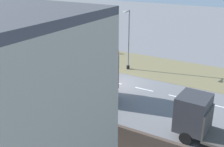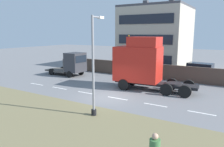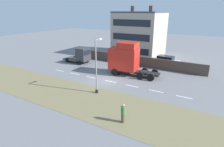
% 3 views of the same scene
% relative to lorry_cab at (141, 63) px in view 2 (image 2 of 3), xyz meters
% --- Properties ---
extents(ground_plane, '(120.00, 120.00, 0.00)m').
position_rel_lorry_cab_xyz_m(ground_plane, '(-3.79, 1.02, -2.45)').
color(ground_plane, slate).
rests_on(ground_plane, ground).
extents(grass_verge, '(7.00, 44.00, 0.01)m').
position_rel_lorry_cab_xyz_m(grass_verge, '(-9.79, 1.02, -2.44)').
color(grass_verge, olive).
rests_on(grass_verge, ground).
extents(lane_markings, '(0.16, 21.00, 0.00)m').
position_rel_lorry_cab_xyz_m(lane_markings, '(-3.79, 0.32, -2.45)').
color(lane_markings, white).
rests_on(lane_markings, ground).
extents(boundary_wall, '(0.25, 24.00, 1.72)m').
position_rel_lorry_cab_xyz_m(boundary_wall, '(5.21, 1.02, -1.59)').
color(boundary_wall, '#4C3D33').
rests_on(boundary_wall, ground).
extents(building_block, '(9.40, 8.98, 10.14)m').
position_rel_lorry_cab_xyz_m(building_block, '(13.40, 3.38, 2.08)').
color(building_block, '#B7AD99').
rests_on(building_block, ground).
extents(lorry_cab, '(3.04, 7.66, 5.01)m').
position_rel_lorry_cab_xyz_m(lorry_cab, '(0.00, 0.00, 0.00)').
color(lorry_cab, black).
rests_on(lorry_cab, ground).
extents(flatbed_truck, '(2.38, 5.43, 2.87)m').
position_rel_lorry_cab_xyz_m(flatbed_truck, '(1.53, 9.63, -0.95)').
color(flatbed_truck, '#333338').
rests_on(flatbed_truck, ground).
extents(parked_car, '(2.21, 4.92, 1.93)m').
position_rel_lorry_cab_xyz_m(parked_car, '(6.97, -4.02, -1.50)').
color(parked_car, silver).
rests_on(parked_car, ground).
extents(lamp_post, '(1.28, 0.33, 6.27)m').
position_rel_lorry_cab_xyz_m(lamp_post, '(-7.71, -0.20, 0.42)').
color(lamp_post, black).
rests_on(lamp_post, ground).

